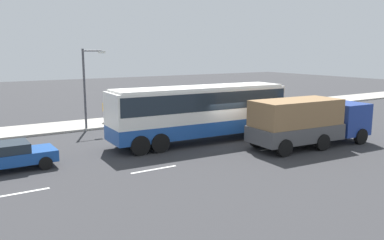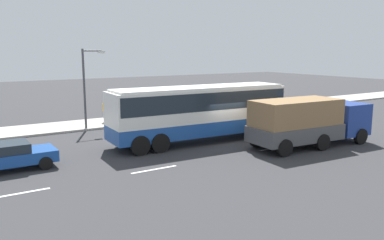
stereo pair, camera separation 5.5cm
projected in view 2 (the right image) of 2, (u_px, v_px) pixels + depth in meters
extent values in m
plane|color=#333335|center=(222.00, 142.00, 24.82)|extent=(120.00, 120.00, 0.00)
cube|color=#A8A399|center=(151.00, 118.00, 33.05)|extent=(80.00, 4.00, 0.15)
cube|color=white|center=(19.00, 193.00, 15.86)|extent=(2.40, 0.16, 0.01)
cube|color=white|center=(154.00, 169.00, 19.07)|extent=(2.40, 0.16, 0.01)
cube|color=white|center=(276.00, 148.00, 23.29)|extent=(2.40, 0.16, 0.01)
cube|color=white|center=(299.00, 144.00, 24.32)|extent=(2.40, 0.16, 0.01)
cube|color=#1E4C9E|center=(200.00, 126.00, 24.76)|extent=(11.60, 3.10, 0.86)
cube|color=white|center=(200.00, 104.00, 24.52)|extent=(11.60, 3.10, 1.94)
cube|color=#1E2833|center=(200.00, 99.00, 24.47)|extent=(11.37, 3.12, 1.07)
cube|color=#1E2833|center=(271.00, 97.00, 27.29)|extent=(0.23, 2.38, 1.55)
cube|color=white|center=(200.00, 87.00, 24.34)|extent=(11.14, 2.92, 0.12)
cylinder|color=black|center=(241.00, 124.00, 27.92)|extent=(1.11, 0.35, 1.10)
cylinder|color=black|center=(264.00, 130.00, 25.81)|extent=(1.11, 0.35, 1.10)
cylinder|color=black|center=(143.00, 135.00, 24.25)|extent=(1.11, 0.35, 1.10)
cylinder|color=black|center=(160.00, 143.00, 22.13)|extent=(1.11, 0.35, 1.10)
cylinder|color=black|center=(124.00, 137.00, 23.66)|extent=(1.11, 0.35, 1.10)
cylinder|color=black|center=(140.00, 146.00, 21.54)|extent=(1.11, 0.35, 1.10)
cube|color=navy|center=(344.00, 118.00, 24.97)|extent=(2.31, 2.62, 1.95)
cube|color=#4C4C4F|center=(295.00, 132.00, 23.14)|extent=(5.67, 2.83, 0.90)
cube|color=olive|center=(296.00, 112.00, 22.94)|extent=(5.44, 2.72, 1.47)
cylinder|color=black|center=(330.00, 130.00, 26.26)|extent=(0.98, 0.34, 0.96)
cylinder|color=black|center=(361.00, 136.00, 24.19)|extent=(0.98, 0.34, 0.96)
cylinder|color=black|center=(293.00, 134.00, 24.72)|extent=(0.98, 0.34, 0.96)
cylinder|color=black|center=(323.00, 142.00, 22.65)|extent=(0.98, 0.34, 0.96)
cylinder|color=black|center=(257.00, 139.00, 23.37)|extent=(0.98, 0.34, 0.96)
cylinder|color=black|center=(285.00, 148.00, 21.31)|extent=(0.98, 0.34, 0.96)
cube|color=#194799|center=(6.00, 158.00, 18.83)|extent=(4.52, 1.85, 0.55)
cube|color=#1E2833|center=(0.00, 149.00, 18.63)|extent=(2.49, 1.70, 0.45)
cylinder|color=black|center=(38.00, 155.00, 20.45)|extent=(0.64, 0.20, 0.64)
cylinder|color=black|center=(46.00, 163.00, 18.99)|extent=(0.64, 0.20, 0.64)
cylinder|color=brown|center=(231.00, 106.00, 37.26)|extent=(0.14, 0.14, 0.78)
cylinder|color=brown|center=(231.00, 106.00, 37.10)|extent=(0.14, 0.14, 0.78)
cylinder|color=gold|center=(231.00, 99.00, 37.06)|extent=(0.32, 0.32, 0.58)
sphere|color=tan|center=(231.00, 94.00, 36.99)|extent=(0.21, 0.21, 0.21)
cylinder|color=brown|center=(104.00, 117.00, 30.88)|extent=(0.14, 0.14, 0.83)
cylinder|color=brown|center=(105.00, 116.00, 31.04)|extent=(0.14, 0.14, 0.83)
cylinder|color=gold|center=(104.00, 107.00, 30.84)|extent=(0.32, 0.32, 0.62)
sphere|color=#9E7051|center=(104.00, 102.00, 30.76)|extent=(0.22, 0.22, 0.22)
cylinder|color=#47474C|center=(84.00, 89.00, 27.94)|extent=(0.16, 0.16, 5.63)
cylinder|color=#47474C|center=(92.00, 51.00, 27.83)|extent=(1.36, 0.10, 0.10)
cube|color=silver|center=(101.00, 52.00, 28.21)|extent=(0.50, 0.24, 0.16)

